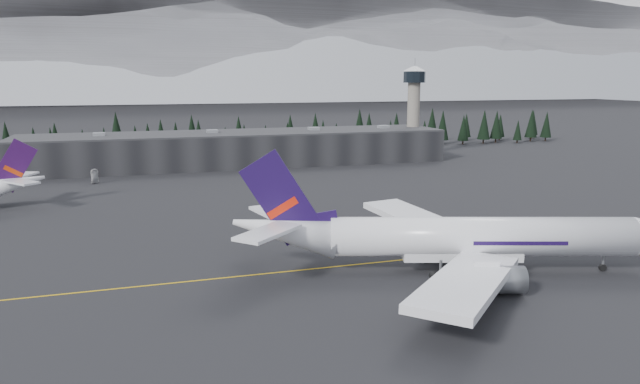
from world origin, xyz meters
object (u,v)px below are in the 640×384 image
object	(u,v)px
terminal	(239,148)
gse_vehicle_b	(273,167)
jet_main	(444,238)
gse_vehicle_a	(95,182)
control_tower	(414,101)

from	to	relation	value
terminal	gse_vehicle_b	world-z (taller)	terminal
jet_main	gse_vehicle_a	xyz separation A→B (m)	(-63.34, 107.11, -5.28)
gse_vehicle_a	jet_main	bearing A→B (deg)	-84.75
gse_vehicle_a	gse_vehicle_b	bearing A→B (deg)	-13.72
terminal	control_tower	size ratio (longest dim) A/B	4.24
jet_main	gse_vehicle_a	world-z (taller)	jet_main
gse_vehicle_a	gse_vehicle_b	xyz separation A→B (m)	(60.18, 12.37, 0.09)
terminal	jet_main	bearing A→B (deg)	-84.51
control_tower	jet_main	xyz separation A→B (m)	(-62.07, -137.58, -17.46)
control_tower	terminal	bearing A→B (deg)	-177.71
terminal	control_tower	distance (m)	76.98
control_tower	jet_main	size ratio (longest dim) A/B	0.54
gse_vehicle_b	control_tower	bearing A→B (deg)	76.08
terminal	jet_main	xyz separation A→B (m)	(12.93, -134.58, -0.36)
gse_vehicle_b	terminal	bearing A→B (deg)	-176.52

